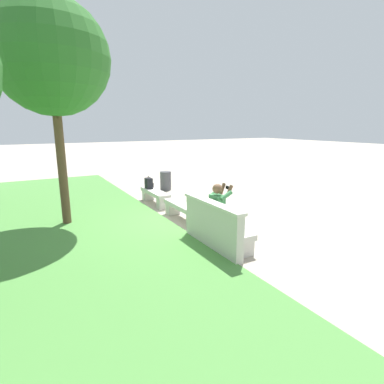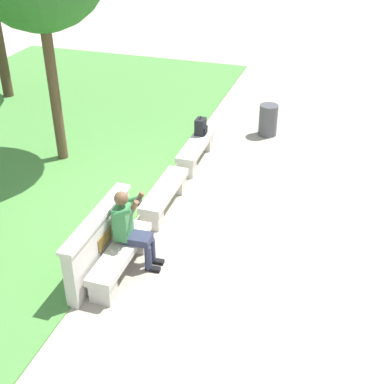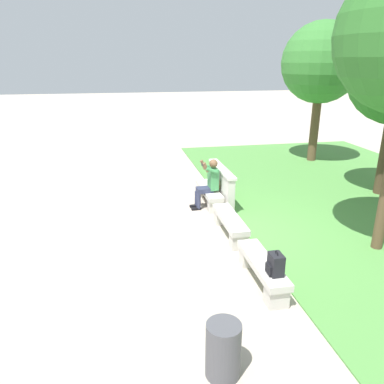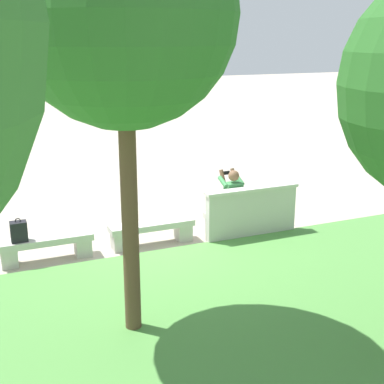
{
  "view_description": "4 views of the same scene",
  "coord_description": "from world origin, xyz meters",
  "px_view_note": "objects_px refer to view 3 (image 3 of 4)",
  "views": [
    {
      "loc": [
        -7.05,
        3.67,
        2.58
      ],
      "look_at": [
        -0.18,
        -0.19,
        0.81
      ],
      "focal_mm": 28.0,
      "sensor_mm": 36.0,
      "label": 1
    },
    {
      "loc": [
        -7.95,
        -3.05,
        5.43
      ],
      "look_at": [
        -0.82,
        -0.8,
        0.95
      ],
      "focal_mm": 50.0,
      "sensor_mm": 36.0,
      "label": 2
    },
    {
      "loc": [
        7.39,
        -2.31,
        3.75
      ],
      "look_at": [
        -0.73,
        -0.72,
        0.82
      ],
      "focal_mm": 35.0,
      "sensor_mm": 36.0,
      "label": 3
    },
    {
      "loc": [
        3.04,
        9.21,
        3.9
      ],
      "look_at": [
        -0.88,
        -0.1,
        0.93
      ],
      "focal_mm": 50.0,
      "sensor_mm": 36.0,
      "label": 4
    }
  ],
  "objects_px": {
    "bench_main": "(209,194)",
    "tree_far_back": "(321,63)",
    "trash_bin": "(223,350)",
    "backpack": "(275,265)",
    "person_photographer": "(209,181)",
    "bench_mid": "(262,269)",
    "bench_near": "(230,223)"
  },
  "relations": [
    {
      "from": "bench_main",
      "to": "tree_far_back",
      "type": "bearing_deg",
      "value": 126.77
    },
    {
      "from": "trash_bin",
      "to": "tree_far_back",
      "type": "bearing_deg",
      "value": 146.84
    },
    {
      "from": "trash_bin",
      "to": "backpack",
      "type": "bearing_deg",
      "value": 138.12
    },
    {
      "from": "person_photographer",
      "to": "tree_far_back",
      "type": "bearing_deg",
      "value": 128.25
    },
    {
      "from": "trash_bin",
      "to": "person_photographer",
      "type": "bearing_deg",
      "value": 168.33
    },
    {
      "from": "bench_main",
      "to": "bench_mid",
      "type": "distance_m",
      "value": 3.98
    },
    {
      "from": "bench_mid",
      "to": "tree_far_back",
      "type": "xyz_separation_m",
      "value": [
        -7.75,
        5.04,
        3.34
      ]
    },
    {
      "from": "backpack",
      "to": "tree_far_back",
      "type": "xyz_separation_m",
      "value": [
        -8.2,
        5.01,
        3.01
      ]
    },
    {
      "from": "tree_far_back",
      "to": "backpack",
      "type": "bearing_deg",
      "value": -31.46
    },
    {
      "from": "bench_main",
      "to": "tree_far_back",
      "type": "height_order",
      "value": "tree_far_back"
    },
    {
      "from": "trash_bin",
      "to": "bench_near",
      "type": "bearing_deg",
      "value": 162.28
    },
    {
      "from": "bench_mid",
      "to": "bench_main",
      "type": "bearing_deg",
      "value": 180.0
    },
    {
      "from": "bench_main",
      "to": "person_photographer",
      "type": "bearing_deg",
      "value": -16.17
    },
    {
      "from": "bench_main",
      "to": "trash_bin",
      "type": "relative_size",
      "value": 2.21
    },
    {
      "from": "tree_far_back",
      "to": "trash_bin",
      "type": "height_order",
      "value": "tree_far_back"
    },
    {
      "from": "bench_mid",
      "to": "trash_bin",
      "type": "distance_m",
      "value": 2.22
    },
    {
      "from": "bench_near",
      "to": "trash_bin",
      "type": "relative_size",
      "value": 2.21
    },
    {
      "from": "bench_near",
      "to": "bench_mid",
      "type": "relative_size",
      "value": 1.0
    },
    {
      "from": "person_photographer",
      "to": "tree_far_back",
      "type": "relative_size",
      "value": 0.26
    },
    {
      "from": "bench_main",
      "to": "trash_bin",
      "type": "distance_m",
      "value": 5.96
    },
    {
      "from": "person_photographer",
      "to": "backpack",
      "type": "xyz_separation_m",
      "value": [
        4.16,
        0.11,
        -0.11
      ]
    },
    {
      "from": "bench_main",
      "to": "bench_mid",
      "type": "xyz_separation_m",
      "value": [
        3.98,
        0.0,
        0.0
      ]
    },
    {
      "from": "bench_main",
      "to": "bench_near",
      "type": "xyz_separation_m",
      "value": [
        1.99,
        0.0,
        0.0
      ]
    },
    {
      "from": "bench_mid",
      "to": "person_photographer",
      "type": "distance_m",
      "value": 3.74
    },
    {
      "from": "bench_near",
      "to": "tree_far_back",
      "type": "xyz_separation_m",
      "value": [
        -5.76,
        5.04,
        3.34
      ]
    },
    {
      "from": "trash_bin",
      "to": "bench_mid",
      "type": "bearing_deg",
      "value": 146.42
    },
    {
      "from": "bench_mid",
      "to": "trash_bin",
      "type": "relative_size",
      "value": 2.21
    },
    {
      "from": "bench_near",
      "to": "bench_mid",
      "type": "bearing_deg",
      "value": 0.0
    },
    {
      "from": "bench_near",
      "to": "trash_bin",
      "type": "height_order",
      "value": "trash_bin"
    },
    {
      "from": "backpack",
      "to": "bench_near",
      "type": "bearing_deg",
      "value": -179.31
    },
    {
      "from": "bench_main",
      "to": "person_photographer",
      "type": "xyz_separation_m",
      "value": [
        0.27,
        -0.08,
        0.44
      ]
    },
    {
      "from": "backpack",
      "to": "trash_bin",
      "type": "relative_size",
      "value": 0.57
    }
  ]
}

